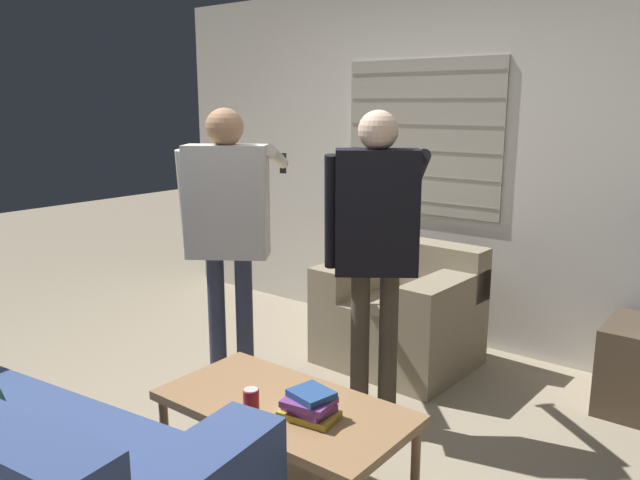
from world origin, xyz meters
TOP-DOWN VIEW (x-y plane):
  - ground_plane at (0.00, 0.00)m, footprint 16.00×16.00m
  - wall_back at (-0.01, 2.03)m, footprint 5.20×0.08m
  - armchair_beige at (-0.02, 1.42)m, footprint 0.95×0.80m
  - coffee_table at (0.34, -0.18)m, footprint 1.10×0.57m
  - person_left_standing at (-0.58, 0.40)m, footprint 0.55×0.87m
  - person_right_standing at (0.28, 0.62)m, footprint 0.52×0.82m
  - book_stack at (0.51, -0.22)m, footprint 0.25×0.19m
  - soda_can at (0.32, -0.36)m, footprint 0.07×0.07m
  - spare_remote at (0.42, -0.19)m, footprint 0.12×0.12m

SIDE VIEW (x-z plane):
  - ground_plane at x=0.00m, z-range 0.00..0.00m
  - armchair_beige at x=-0.02m, z-range -0.06..0.73m
  - coffee_table at x=0.34m, z-range 0.18..0.63m
  - spare_remote at x=0.42m, z-range 0.45..0.47m
  - book_stack at x=0.51m, z-range 0.45..0.56m
  - soda_can at x=0.32m, z-range 0.45..0.58m
  - person_right_standing at x=0.28m, z-range 0.22..1.90m
  - person_left_standing at x=-0.58m, z-range 0.23..1.91m
  - wall_back at x=-0.01m, z-range 0.01..2.56m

